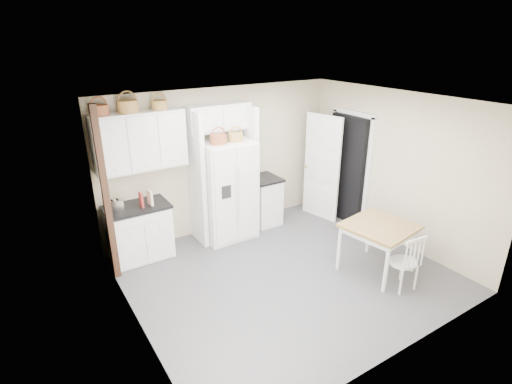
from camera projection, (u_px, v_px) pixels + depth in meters
floor at (287, 274)px, 6.13m from camera, size 4.50×4.50×0.00m
ceiling at (292, 103)px, 5.16m from camera, size 4.50×4.50×0.00m
wall_back at (223, 160)px, 7.21m from camera, size 4.50×0.00×4.50m
wall_left at (130, 236)px, 4.52m from camera, size 0.00×4.00×4.00m
wall_right at (395, 169)px, 6.77m from camera, size 0.00×4.00×4.00m
refrigerator at (226, 190)px, 6.98m from camera, size 0.91×0.73×1.76m
base_cab_left at (139, 233)px, 6.44m from camera, size 0.95×0.60×0.88m
base_cab_right at (264, 201)px, 7.65m from camera, size 0.50×0.60×0.88m
dining_table at (377, 248)px, 6.10m from camera, size 1.07×1.07×0.78m
windsor_chair at (403, 262)px, 5.66m from camera, size 0.45×0.41×0.83m
counter_left at (136, 207)px, 6.27m from camera, size 0.99×0.64×0.04m
counter_right at (264, 179)px, 7.48m from camera, size 0.54×0.64×0.04m
toaster at (115, 205)px, 6.05m from camera, size 0.29×0.22×0.18m
cookbook_red at (141, 200)px, 6.19m from camera, size 0.04×0.15×0.23m
cookbook_cream at (150, 198)px, 6.26m from camera, size 0.05×0.16×0.24m
basket_upper_a at (99, 110)px, 5.65m from camera, size 0.26×0.26×0.15m
basket_upper_b at (128, 106)px, 5.85m from camera, size 0.31×0.31×0.18m
basket_upper_c at (159, 105)px, 6.09m from camera, size 0.24×0.24×0.14m
basket_fridge_a at (218, 139)px, 6.46m from camera, size 0.28×0.28×0.15m
basket_fridge_b at (236, 137)px, 6.62m from camera, size 0.26×0.26×0.14m
upper_cabinet at (140, 141)px, 6.11m from camera, size 1.40×0.34×0.90m
bridge_cabinet at (218, 117)px, 6.70m from camera, size 1.12×0.34×0.45m
fridge_panel_left at (197, 180)px, 6.70m from camera, size 0.08×0.60×2.30m
fridge_panel_right at (248, 169)px, 7.21m from camera, size 0.08×0.60×2.30m
trim_post at (106, 197)px, 5.60m from camera, size 0.09×0.09×2.60m
doorway_void at (348, 169)px, 7.61m from camera, size 0.18×0.85×2.05m
door_slab at (322, 168)px, 7.69m from camera, size 0.21×0.79×2.05m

